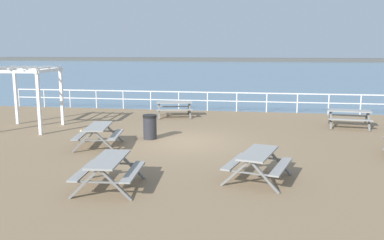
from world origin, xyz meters
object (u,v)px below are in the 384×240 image
at_px(picnic_table_corner, 258,159).
at_px(lattice_pergola, 25,83).
at_px(picnic_table_mid_centre, 98,131).
at_px(picnic_table_seaward, 109,166).
at_px(picnic_table_far_left, 349,114).
at_px(litter_bin, 150,127).
at_px(picnic_table_near_right, 174,106).

xyz_separation_m(picnic_table_corner, lattice_pergola, (-9.91, 5.57, 1.41)).
height_order(picnic_table_mid_centre, picnic_table_corner, same).
bearing_deg(picnic_table_seaward, picnic_table_far_left, -43.91).
distance_m(picnic_table_corner, litter_bin, 6.06).
xyz_separation_m(picnic_table_near_right, lattice_pergola, (-5.70, -4.11, 1.41)).
bearing_deg(picnic_table_mid_centre, picnic_table_far_left, -70.92).
height_order(picnic_table_near_right, picnic_table_corner, same).
bearing_deg(picnic_table_corner, lattice_pergola, 75.64).
height_order(picnic_table_corner, litter_bin, litter_bin).
bearing_deg(picnic_table_near_right, picnic_table_far_left, -24.29).
relative_size(picnic_table_mid_centre, picnic_table_corner, 0.95).
height_order(picnic_table_mid_centre, picnic_table_far_left, same).
height_order(picnic_table_mid_centre, picnic_table_seaward, same).
bearing_deg(picnic_table_corner, litter_bin, 57.86).
height_order(picnic_table_near_right, litter_bin, litter_bin).
bearing_deg(picnic_table_mid_centre, litter_bin, -52.67).
bearing_deg(picnic_table_mid_centre, picnic_table_seaward, -164.39).
height_order(picnic_table_far_left, litter_bin, litter_bin).
bearing_deg(picnic_table_seaward, lattice_pergola, 38.36).
height_order(picnic_table_mid_centre, litter_bin, litter_bin).
relative_size(picnic_table_near_right, picnic_table_seaward, 1.10).
height_order(picnic_table_seaward, lattice_pergola, lattice_pergola).
bearing_deg(picnic_table_mid_centre, picnic_table_corner, -126.46).
xyz_separation_m(picnic_table_near_right, litter_bin, (0.08, -5.23, -0.10)).
distance_m(picnic_table_far_left, picnic_table_corner, 9.03).
bearing_deg(lattice_pergola, picnic_table_near_right, 32.84).
bearing_deg(litter_bin, picnic_table_far_left, 23.99).
relative_size(picnic_table_near_right, picnic_table_mid_centre, 1.04).
relative_size(picnic_table_seaward, picnic_table_corner, 0.89).
height_order(picnic_table_far_left, picnic_table_seaward, same).
bearing_deg(picnic_table_near_right, picnic_table_mid_centre, -114.97).
bearing_deg(picnic_table_corner, picnic_table_far_left, -11.61).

